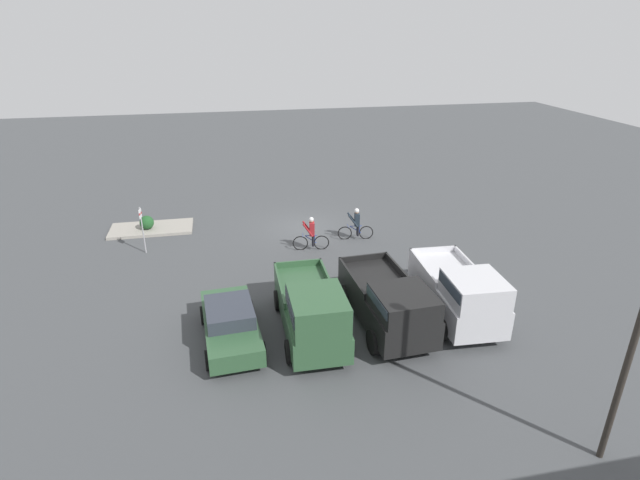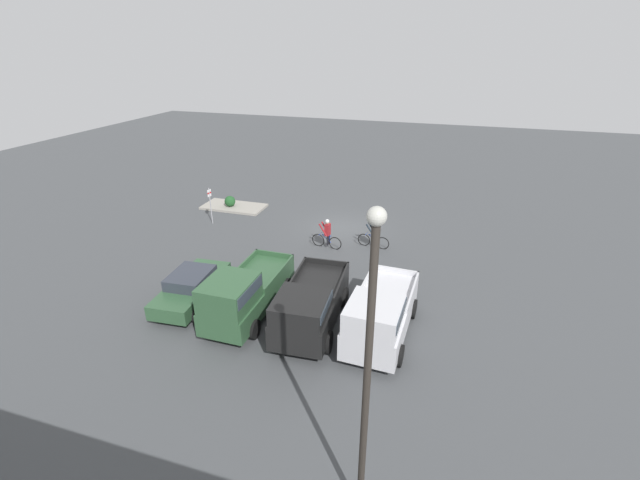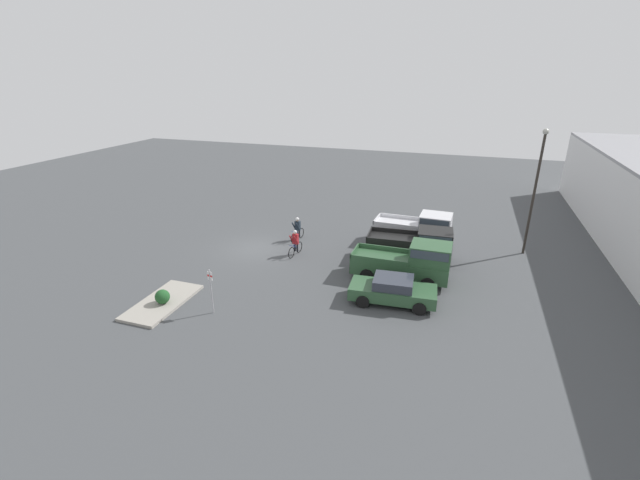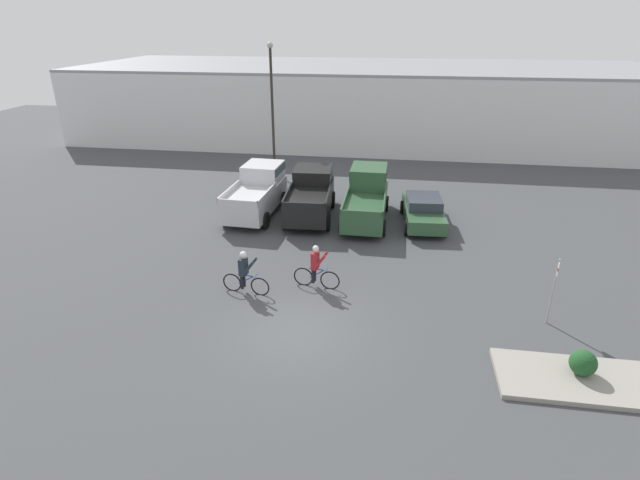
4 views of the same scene
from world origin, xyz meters
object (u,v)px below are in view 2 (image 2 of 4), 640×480
at_px(sedan_0, 192,287).
at_px(shrub, 230,201).
at_px(pickup_truck_2, 243,293).
at_px(cyclist_1, 374,233).
at_px(pickup_truck_1, 310,305).
at_px(fire_lane_sign, 210,202).
at_px(pickup_truck_0, 380,314).
at_px(lamppost, 368,365).
at_px(cyclist_0, 327,234).

xyz_separation_m(sedan_0, shrub, (4.02, -10.99, -0.20)).
xyz_separation_m(pickup_truck_2, cyclist_1, (-3.85, -8.31, -0.35)).
relative_size(pickup_truck_1, fire_lane_sign, 2.21).
bearing_deg(cyclist_1, pickup_truck_0, 102.08).
bearing_deg(shrub, pickup_truck_1, 130.20).
bearing_deg(pickup_truck_0, pickup_truck_2, 1.95).
relative_size(pickup_truck_0, fire_lane_sign, 2.17).
distance_m(lamppost, shrub, 22.70).
bearing_deg(pickup_truck_1, cyclist_0, -78.79).
bearing_deg(sedan_0, lamppost, 142.24).
relative_size(pickup_truck_2, shrub, 7.35).
bearing_deg(lamppost, pickup_truck_2, -46.09).
height_order(cyclist_0, shrub, cyclist_0).
xyz_separation_m(sedan_0, cyclist_1, (-6.64, -7.81, 0.13)).
xyz_separation_m(fire_lane_sign, shrub, (0.21, -2.78, -0.90)).
bearing_deg(sedan_0, pickup_truck_0, 177.93).
distance_m(cyclist_0, cyclist_1, 2.62).
height_order(cyclist_0, lamppost, lamppost).
relative_size(pickup_truck_1, shrub, 7.07).
height_order(pickup_truck_2, shrub, pickup_truck_2).
relative_size(pickup_truck_0, sedan_0, 1.14).
bearing_deg(cyclist_1, fire_lane_sign, -2.14).
relative_size(cyclist_0, cyclist_1, 0.98).
xyz_separation_m(pickup_truck_2, cyclist_0, (-1.36, -7.48, -0.35)).
distance_m(cyclist_0, shrub, 9.10).
height_order(pickup_truck_0, cyclist_1, pickup_truck_0).
distance_m(pickup_truck_0, fire_lane_sign, 14.86).
xyz_separation_m(pickup_truck_0, lamppost, (-0.74, 6.77, 3.42)).
relative_size(sedan_0, shrub, 6.09).
xyz_separation_m(cyclist_0, lamppost, (-4.97, 14.05, 3.76)).
relative_size(cyclist_0, shrub, 2.42).
xyz_separation_m(cyclist_0, cyclist_1, (-2.49, -0.83, -0.00)).
height_order(sedan_0, lamppost, lamppost).
relative_size(cyclist_0, lamppost, 0.22).
distance_m(pickup_truck_1, shrub, 14.94).
bearing_deg(pickup_truck_0, pickup_truck_1, 2.41).
height_order(fire_lane_sign, lamppost, lamppost).
distance_m(sedan_0, shrub, 11.70).
bearing_deg(pickup_truck_1, pickup_truck_0, -177.59).
xyz_separation_m(pickup_truck_1, fire_lane_sign, (9.43, -8.62, 0.30)).
xyz_separation_m(pickup_truck_0, sedan_0, (8.38, -0.30, -0.47)).
xyz_separation_m(cyclist_0, fire_lane_sign, (7.96, -1.22, 0.58)).
height_order(pickup_truck_0, cyclist_0, pickup_truck_0).
bearing_deg(pickup_truck_0, cyclist_0, -59.89).
distance_m(fire_lane_sign, lamppost, 20.26).
height_order(sedan_0, cyclist_0, cyclist_0).
bearing_deg(pickup_truck_2, pickup_truck_0, -178.05).
relative_size(cyclist_1, fire_lane_sign, 0.78).
height_order(sedan_0, fire_lane_sign, fire_lane_sign).
relative_size(pickup_truck_1, cyclist_0, 2.92).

